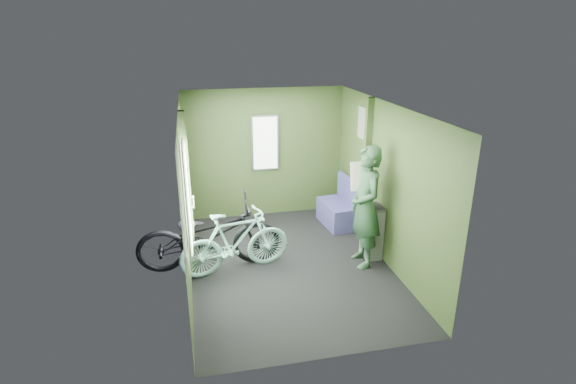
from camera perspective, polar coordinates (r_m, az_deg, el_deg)
name	(u,v)px	position (r m, az deg, el deg)	size (l,w,h in m)	color
room	(286,170)	(6.08, -0.22, 2.76)	(4.00, 4.02, 2.31)	black
bicycle_black	(211,268)	(6.64, -9.72, -9.52)	(0.70, 2.01, 1.06)	black
bicycle_mint	(237,272)	(6.49, -6.53, -10.06)	(0.45, 1.58, 0.95)	#98E2D8
passenger	(365,207)	(6.39, 9.80, -1.89)	(0.44, 0.69, 1.77)	#2B4F33
waste_box	(372,231)	(6.80, 10.62, -4.94)	(0.24, 0.34, 0.82)	slate
bench_seat	(338,211)	(7.87, 6.37, -2.41)	(0.53, 0.85, 0.86)	navy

